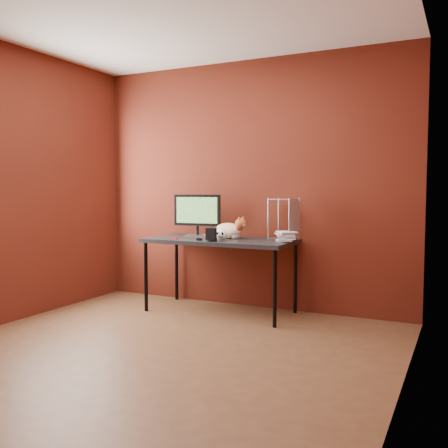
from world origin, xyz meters
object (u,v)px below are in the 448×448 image
at_px(monitor, 197,213).
at_px(speaker, 211,235).
at_px(skull_mug, 222,235).
at_px(book_stack, 278,184).
at_px(cat, 229,230).
at_px(desk, 220,244).

relative_size(monitor, speaker, 3.95).
bearing_deg(skull_mug, monitor, 142.15).
bearing_deg(skull_mug, book_stack, 9.02).
relative_size(speaker, book_stack, 0.12).
xyz_separation_m(cat, speaker, (-0.03, -0.33, -0.02)).
distance_m(desk, monitor, 0.47).
height_order(skull_mug, book_stack, book_stack).
relative_size(cat, speaker, 3.84).
distance_m(cat, skull_mug, 0.20).
bearing_deg(skull_mug, speaker, -116.95).
bearing_deg(monitor, skull_mug, -39.34).
bearing_deg(monitor, speaker, -54.20).
bearing_deg(book_stack, skull_mug, -164.53).
bearing_deg(book_stack, speaker, -154.51).
relative_size(desk, monitor, 2.93).
height_order(monitor, skull_mug, monitor).
relative_size(desk, skull_mug, 13.50).
relative_size(skull_mug, speaker, 0.86).
distance_m(monitor, speaker, 0.56).
height_order(monitor, speaker, monitor).
bearing_deg(cat, skull_mug, -65.94).
height_order(skull_mug, speaker, speaker).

